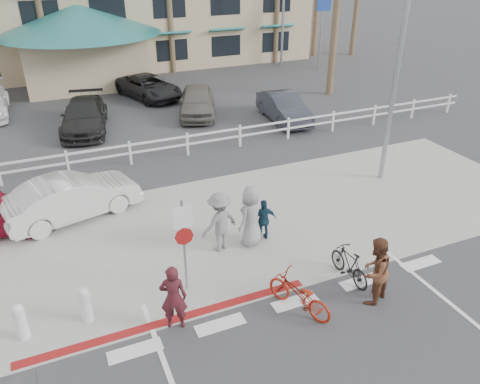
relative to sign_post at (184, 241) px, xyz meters
name	(u,v)px	position (x,y,z in m)	size (l,w,h in m)	color
ground	(307,318)	(2.30, -2.20, -1.45)	(140.00, 140.00, 0.00)	#333335
bike_path	(358,381)	(2.30, -4.20, -1.45)	(12.00, 16.00, 0.01)	#333335
sidewalk_plaza	(234,226)	(2.30, 2.30, -1.44)	(22.00, 7.00, 0.01)	gray
cross_street	(194,176)	(2.30, 6.30, -1.45)	(40.00, 5.00, 0.01)	#333335
parking_lot	(139,107)	(2.30, 15.80, -1.45)	(50.00, 16.00, 0.01)	#333335
curb_red	(172,320)	(-0.70, -1.00, -1.44)	(7.00, 0.25, 0.02)	maroon
rail_fence	(190,144)	(2.80, 8.30, -0.95)	(29.40, 0.16, 1.00)	silver
sign_post	(184,241)	(0.00, 0.00, 0.00)	(0.50, 0.10, 2.90)	gray
bollard_0	(86,305)	(-2.50, -0.20, -0.97)	(0.26, 0.26, 0.95)	silver
bollard_1	(21,322)	(-3.90, -0.20, -0.97)	(0.26, 0.26, 0.95)	silver
streetlight_0	(399,58)	(8.80, 3.30, 3.05)	(0.60, 2.00, 9.00)	gray
info_sign	(321,28)	(16.30, 19.80, 1.35)	(1.20, 0.16, 5.60)	navy
bike_red	(299,295)	(2.22, -1.87, -0.98)	(0.63, 1.80, 0.95)	maroon
rider_red	(173,297)	(-0.66, -1.20, -0.61)	(0.62, 0.40, 1.69)	#40131A
bike_black	(349,265)	(4.04, -1.34, -0.99)	(0.43, 1.53, 0.92)	black
rider_black	(375,271)	(4.07, -2.28, -0.55)	(0.88, 0.68, 1.80)	brown
pedestrian_a	(219,222)	(1.43, 1.32, -0.54)	(1.17, 0.67, 1.82)	slate
pedestrian_child	(264,220)	(2.83, 1.29, -0.79)	(0.77, 0.32, 1.32)	#132E41
pedestrian_b	(251,216)	(2.38, 1.22, -0.51)	(0.92, 0.60, 1.87)	gray
car_white_sedan	(72,197)	(-2.25, 4.92, -0.74)	(1.50, 4.31, 1.42)	beige
lot_car_1	(84,116)	(-0.85, 13.18, -0.74)	(1.98, 4.87, 1.41)	black
lot_car_2	(197,101)	(4.80, 13.19, -0.70)	(1.77, 4.40, 1.50)	#5F5B54
lot_car_3	(284,107)	(8.49, 10.60, -0.76)	(1.47, 4.21, 1.39)	#2A2C35
lot_car_5	(149,87)	(3.25, 17.28, -0.80)	(2.16, 4.69, 1.30)	black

